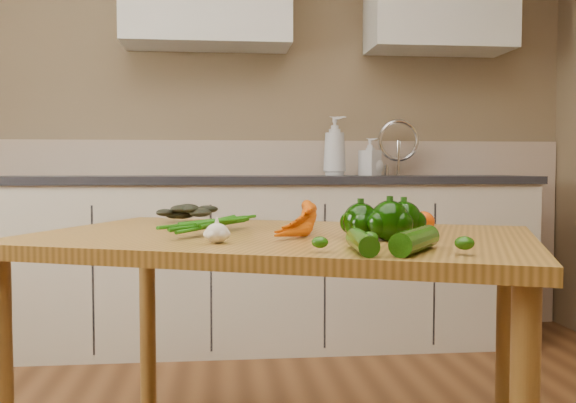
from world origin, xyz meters
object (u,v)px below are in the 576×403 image
at_px(pepper_c, 390,221).
at_px(leafy_greens, 186,208).
at_px(garlic_bulb, 217,233).
at_px(soap_bottle_c, 373,162).
at_px(pepper_b, 404,220).
at_px(soap_bottle_b, 370,157).
at_px(table, 280,262).
at_px(tomato_c, 423,222).
at_px(tomato_a, 361,218).
at_px(zucchini_a, 415,240).
at_px(zucchini_b, 362,242).
at_px(pepper_a, 361,221).
at_px(soap_bottle_a, 335,146).
at_px(tomato_b, 399,219).
at_px(carrot_bunch, 274,222).

bearing_deg(pepper_c, leafy_greens, 132.13).
bearing_deg(garlic_bulb, soap_bottle_c, 65.66).
bearing_deg(pepper_c, garlic_bulb, -178.35).
xyz_separation_m(garlic_bulb, pepper_b, (0.50, 0.06, 0.02)).
relative_size(soap_bottle_b, pepper_c, 2.01).
height_order(soap_bottle_c, pepper_c, soap_bottle_c).
xyz_separation_m(table, soap_bottle_c, (0.68, 1.69, 0.31)).
distance_m(garlic_bulb, tomato_c, 0.65).
bearing_deg(soap_bottle_c, tomato_a, 65.04).
relative_size(zucchini_a, zucchini_b, 1.15).
distance_m(pepper_a, pepper_b, 0.12).
relative_size(tomato_a, zucchini_a, 0.35).
distance_m(leafy_greens, tomato_a, 0.63).
height_order(table, pepper_c, pepper_c).
height_order(soap_bottle_a, zucchini_b, soap_bottle_a).
bearing_deg(pepper_c, pepper_b, 44.49).
bearing_deg(pepper_c, zucchini_a, -90.98).
relative_size(leafy_greens, garlic_bulb, 3.34).
relative_size(tomato_b, zucchini_a, 0.37).
distance_m(pepper_a, tomato_c, 0.28).
bearing_deg(garlic_bulb, soap_bottle_a, 71.09).
xyz_separation_m(pepper_b, zucchini_b, (-0.18, -0.28, -0.03)).
bearing_deg(soap_bottle_c, pepper_a, 65.30).
bearing_deg(zucchini_b, tomato_b, 65.17).
distance_m(tomato_a, tomato_b, 0.12).
height_order(carrot_bunch, tomato_a, same).
distance_m(table, garlic_bulb, 0.30).
bearing_deg(carrot_bunch, tomato_a, 47.76).
bearing_deg(soap_bottle_c, zucchini_b, 65.63).
distance_m(soap_bottle_a, carrot_bunch, 1.75).
height_order(table, tomato_b, tomato_b).
xyz_separation_m(tomato_a, tomato_c, (0.16, -0.11, -0.00)).
height_order(garlic_bulb, pepper_a, pepper_a).
bearing_deg(carrot_bunch, soap_bottle_b, 90.33).
bearing_deg(carrot_bunch, table, 72.80).
distance_m(pepper_b, zucchini_a, 0.29).
bearing_deg(tomato_b, pepper_b, -102.14).
xyz_separation_m(soap_bottle_b, garlic_bulb, (-0.84, -1.89, -0.23)).
xyz_separation_m(tomato_b, zucchini_a, (-0.10, -0.48, -0.01)).
bearing_deg(pepper_c, soap_bottle_c, 77.70).
bearing_deg(garlic_bulb, tomato_c, 19.90).
relative_size(tomato_c, zucchini_b, 0.36).
relative_size(soap_bottle_a, tomato_a, 4.23).
bearing_deg(tomato_c, soap_bottle_c, 81.39).
bearing_deg(pepper_b, zucchini_b, -122.65).
bearing_deg(zucchini_a, soap_bottle_b, 79.39).
distance_m(pepper_c, zucchini_a, 0.24).
xyz_separation_m(table, leafy_greens, (-0.29, 0.42, 0.13)).
xyz_separation_m(soap_bottle_c, tomato_b, (-0.32, -1.64, -0.19)).
bearing_deg(soap_bottle_c, soap_bottle_a, 2.79).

